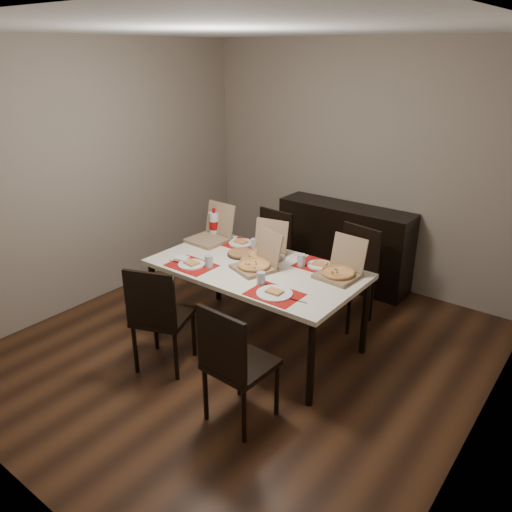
# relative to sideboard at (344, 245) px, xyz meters

# --- Properties ---
(ground) EXTENTS (3.80, 4.00, 0.02)m
(ground) POSITION_rel_sideboard_xyz_m (0.00, -1.78, -0.46)
(ground) COLOR #3F2413
(ground) RESTS_ON ground
(room_walls) EXTENTS (3.84, 4.02, 2.62)m
(room_walls) POSITION_rel_sideboard_xyz_m (0.00, -1.35, 1.28)
(room_walls) COLOR gray
(room_walls) RESTS_ON ground
(sideboard) EXTENTS (1.50, 0.40, 0.90)m
(sideboard) POSITION_rel_sideboard_xyz_m (0.00, 0.00, 0.00)
(sideboard) COLOR black
(sideboard) RESTS_ON ground
(dining_table) EXTENTS (1.80, 1.00, 0.75)m
(dining_table) POSITION_rel_sideboard_xyz_m (0.01, -1.63, 0.23)
(dining_table) COLOR #EEE4C8
(dining_table) RESTS_ON ground
(chair_near_left) EXTENTS (0.54, 0.54, 0.93)m
(chair_near_left) POSITION_rel_sideboard_xyz_m (-0.37, -2.42, 0.06)
(chair_near_left) COLOR black
(chair_near_left) RESTS_ON ground
(chair_near_right) EXTENTS (0.44, 0.44, 0.93)m
(chair_near_right) POSITION_rel_sideboard_xyz_m (0.53, -2.55, 0.06)
(chair_near_right) COLOR black
(chair_near_right) RESTS_ON ground
(chair_far_left) EXTENTS (0.45, 0.45, 0.93)m
(chair_far_left) POSITION_rel_sideboard_xyz_m (-0.46, -0.79, 0.06)
(chair_far_left) COLOR black
(chair_far_left) RESTS_ON ground
(chair_far_right) EXTENTS (0.48, 0.48, 0.93)m
(chair_far_right) POSITION_rel_sideboard_xyz_m (0.46, -0.71, 0.06)
(chair_far_right) COLOR black
(chair_far_right) RESTS_ON ground
(setting_near_left) EXTENTS (0.43, 0.30, 0.11)m
(setting_near_left) POSITION_rel_sideboard_xyz_m (-0.43, -1.92, 0.32)
(setting_near_left) COLOR #AD0D0B
(setting_near_left) RESTS_ON dining_table
(setting_near_right) EXTENTS (0.49, 0.30, 0.11)m
(setting_near_right) POSITION_rel_sideboard_xyz_m (0.39, -1.94, 0.32)
(setting_near_right) COLOR #AD0D0B
(setting_near_right) RESTS_ON dining_table
(setting_far_left) EXTENTS (0.50, 0.30, 0.11)m
(setting_far_left) POSITION_rel_sideboard_xyz_m (-0.40, -1.29, 0.32)
(setting_far_left) COLOR #AD0D0B
(setting_far_left) RESTS_ON dining_table
(setting_far_right) EXTENTS (0.46, 0.30, 0.11)m
(setting_far_right) POSITION_rel_sideboard_xyz_m (0.40, -1.31, 0.32)
(setting_far_right) COLOR #AD0D0B
(setting_far_right) RESTS_ON dining_table
(napkin_loose) EXTENTS (0.16, 0.15, 0.02)m
(napkin_loose) POSITION_rel_sideboard_xyz_m (-0.01, -1.61, 0.31)
(napkin_loose) COLOR white
(napkin_loose) RESTS_ON dining_table
(pizza_box_center) EXTENTS (0.41, 0.43, 0.31)m
(pizza_box_center) POSITION_rel_sideboard_xyz_m (0.04, -1.66, 0.35)
(pizza_box_center) COLOR #856A4D
(pizza_box_center) RESTS_ON dining_table
(pizza_box_right) EXTENTS (0.33, 0.37, 0.31)m
(pizza_box_right) POSITION_rel_sideboard_xyz_m (0.67, -1.36, 0.35)
(pizza_box_right) COLOR #856A4D
(pizza_box_right) RESTS_ON dining_table
(pizza_box_left) EXTENTS (0.36, 0.40, 0.35)m
(pizza_box_left) POSITION_rel_sideboard_xyz_m (-0.72, -1.39, 0.36)
(pizza_box_left) COLOR #856A4D
(pizza_box_left) RESTS_ON dining_table
(pizza_box_extra) EXTENTS (0.37, 0.40, 0.31)m
(pizza_box_extra) POSITION_rel_sideboard_xyz_m (-0.05, -1.42, 0.35)
(pizza_box_extra) COLOR #856A4D
(pizza_box_extra) RESTS_ON dining_table
(faina_plate) EXTENTS (0.25, 0.25, 0.03)m
(faina_plate) POSITION_rel_sideboard_xyz_m (-0.26, -1.50, 0.31)
(faina_plate) COLOR black
(faina_plate) RESTS_ON dining_table
(dip_bowl) EXTENTS (0.14, 0.14, 0.03)m
(dip_bowl) POSITION_rel_sideboard_xyz_m (0.06, -1.39, 0.31)
(dip_bowl) COLOR white
(dip_bowl) RESTS_ON dining_table
(soda_bottle) EXTENTS (0.10, 0.10, 0.29)m
(soda_bottle) POSITION_rel_sideboard_xyz_m (-0.79, -1.27, 0.42)
(soda_bottle) COLOR silver
(soda_bottle) RESTS_ON dining_table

